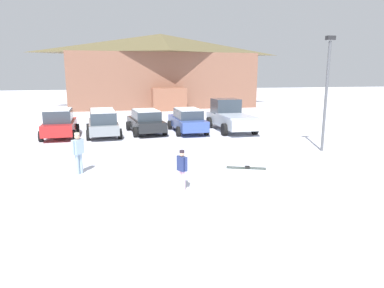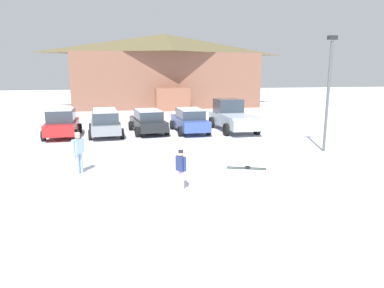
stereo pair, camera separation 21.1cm
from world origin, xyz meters
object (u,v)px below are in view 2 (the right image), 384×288
at_px(ski_lodge, 165,70).
at_px(parked_black_sedan, 148,121).
at_px(skier_teen_in_navy_coat, 181,168).
at_px(skier_adult_in_blue_parka, 78,151).
at_px(lamp_post, 328,88).
at_px(parked_red_sedan, 62,123).
at_px(pickup_truck, 232,116).
at_px(parked_grey_wagon, 105,122).
at_px(parked_blue_hatchback, 190,120).
at_px(pair_of_skis, 247,168).

xyz_separation_m(ski_lodge, parked_black_sedan, (-3.93, -19.08, -3.51)).
bearing_deg(skier_teen_in_navy_coat, skier_adult_in_blue_parka, 141.78).
bearing_deg(lamp_post, skier_adult_in_blue_parka, -172.98).
height_order(parked_red_sedan, skier_teen_in_navy_coat, parked_red_sedan).
bearing_deg(pickup_truck, parked_grey_wagon, -178.89).
bearing_deg(ski_lodge, skier_adult_in_blue_parka, -104.99).
bearing_deg(skier_adult_in_blue_parka, ski_lodge, 75.01).
xyz_separation_m(ski_lodge, parked_blue_hatchback, (-1.16, -19.47, -3.49)).
bearing_deg(parked_blue_hatchback, lamp_post, -52.18).
height_order(parked_blue_hatchback, lamp_post, lamp_post).
distance_m(parked_grey_wagon, pair_of_skis, 11.12).
bearing_deg(ski_lodge, parked_grey_wagon, -108.95).
distance_m(parked_red_sedan, skier_adult_in_blue_parka, 8.84).
bearing_deg(pair_of_skis, ski_lodge, 88.58).
height_order(parked_red_sedan, lamp_post, lamp_post).
height_order(skier_teen_in_navy_coat, lamp_post, lamp_post).
height_order(skier_teen_in_navy_coat, pair_of_skis, skier_teen_in_navy_coat).
xyz_separation_m(parked_grey_wagon, pair_of_skis, (5.98, -9.33, -0.88)).
bearing_deg(parked_red_sedan, parked_blue_hatchback, -0.31).
distance_m(skier_teen_in_navy_coat, lamp_post, 9.66).
height_order(ski_lodge, pair_of_skis, ski_lodge).
height_order(parked_red_sedan, parked_black_sedan, parked_red_sedan).
distance_m(parked_grey_wagon, skier_teen_in_navy_coat, 11.73).
relative_size(parked_black_sedan, pickup_truck, 0.82).
bearing_deg(parked_blue_hatchback, pickup_truck, 2.33).
relative_size(skier_teen_in_navy_coat, pair_of_skis, 0.85).
relative_size(parked_grey_wagon, pair_of_skis, 2.76).
xyz_separation_m(parked_black_sedan, skier_adult_in_blue_parka, (-3.59, -8.99, 0.14)).
bearing_deg(pickup_truck, pair_of_skis, -105.41).
distance_m(ski_lodge, pickup_truck, 19.72).
distance_m(parked_grey_wagon, parked_blue_hatchback, 5.54).
relative_size(parked_red_sedan, skier_teen_in_navy_coat, 2.96).
height_order(ski_lodge, parked_red_sedan, ski_lodge).
height_order(parked_blue_hatchback, pair_of_skis, parked_blue_hatchback).
bearing_deg(pair_of_skis, parked_red_sedan, 132.43).
relative_size(parked_black_sedan, skier_adult_in_blue_parka, 2.78).
bearing_deg(parked_black_sedan, skier_adult_in_blue_parka, -111.74).
bearing_deg(skier_adult_in_blue_parka, parked_red_sedan, 101.79).
relative_size(parked_red_sedan, parked_grey_wagon, 0.91).
height_order(parked_grey_wagon, pair_of_skis, parked_grey_wagon).
height_order(ski_lodge, skier_teen_in_navy_coat, ski_lodge).
height_order(pickup_truck, skier_adult_in_blue_parka, pickup_truck).
bearing_deg(parked_red_sedan, skier_teen_in_navy_coat, -64.82).
distance_m(ski_lodge, skier_adult_in_blue_parka, 29.26).
xyz_separation_m(ski_lodge, skier_teen_in_navy_coat, (-3.93, -30.90, -3.52)).
bearing_deg(pickup_truck, parked_black_sedan, 177.43).
distance_m(ski_lodge, lamp_post, 26.99).
xyz_separation_m(ski_lodge, parked_red_sedan, (-9.32, -19.42, -3.42)).
height_order(parked_red_sedan, pickup_truck, pickup_truck).
distance_m(ski_lodge, parked_black_sedan, 19.79).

